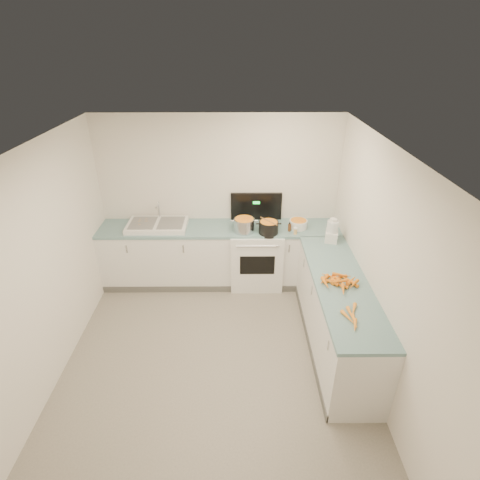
{
  "coord_description": "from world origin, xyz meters",
  "views": [
    {
      "loc": [
        0.27,
        -3.19,
        3.38
      ],
      "look_at": [
        0.3,
        1.1,
        1.05
      ],
      "focal_mm": 28.0,
      "sensor_mm": 36.0,
      "label": 1
    }
  ],
  "objects_px": {
    "sink": "(157,225)",
    "black_pot": "(269,228)",
    "extract_bottle": "(289,228)",
    "steel_pot": "(244,226)",
    "stove": "(256,255)",
    "mixing_bowl": "(298,224)",
    "food_processor": "(332,232)",
    "spice_jar": "(295,231)"
  },
  "relations": [
    {
      "from": "mixing_bowl",
      "to": "extract_bottle",
      "type": "distance_m",
      "value": 0.18
    },
    {
      "from": "stove",
      "to": "spice_jar",
      "type": "relative_size",
      "value": 16.03
    },
    {
      "from": "stove",
      "to": "black_pot",
      "type": "xyz_separation_m",
      "value": [
        0.16,
        -0.18,
        0.54
      ]
    },
    {
      "from": "sink",
      "to": "extract_bottle",
      "type": "bearing_deg",
      "value": -4.03
    },
    {
      "from": "sink",
      "to": "mixing_bowl",
      "type": "distance_m",
      "value": 2.05
    },
    {
      "from": "steel_pot",
      "to": "food_processor",
      "type": "height_order",
      "value": "food_processor"
    },
    {
      "from": "steel_pot",
      "to": "mixing_bowl",
      "type": "xyz_separation_m",
      "value": [
        0.79,
        0.11,
        -0.03
      ]
    },
    {
      "from": "food_processor",
      "to": "black_pot",
      "type": "bearing_deg",
      "value": 163.87
    },
    {
      "from": "stove",
      "to": "steel_pot",
      "type": "relative_size",
      "value": 4.6
    },
    {
      "from": "steel_pot",
      "to": "extract_bottle",
      "type": "height_order",
      "value": "steel_pot"
    },
    {
      "from": "food_processor",
      "to": "steel_pot",
      "type": "bearing_deg",
      "value": 165.86
    },
    {
      "from": "sink",
      "to": "food_processor",
      "type": "relative_size",
      "value": 2.58
    },
    {
      "from": "mixing_bowl",
      "to": "spice_jar",
      "type": "xyz_separation_m",
      "value": [
        -0.07,
        -0.2,
        -0.02
      ]
    },
    {
      "from": "black_pot",
      "to": "mixing_bowl",
      "type": "xyz_separation_m",
      "value": [
        0.44,
        0.16,
        -0.02
      ]
    },
    {
      "from": "black_pot",
      "to": "steel_pot",
      "type": "bearing_deg",
      "value": 170.83
    },
    {
      "from": "sink",
      "to": "extract_bottle",
      "type": "relative_size",
      "value": 7.77
    },
    {
      "from": "steel_pot",
      "to": "black_pot",
      "type": "xyz_separation_m",
      "value": [
        0.34,
        -0.06,
        -0.01
      ]
    },
    {
      "from": "mixing_bowl",
      "to": "spice_jar",
      "type": "bearing_deg",
      "value": -108.59
    },
    {
      "from": "black_pot",
      "to": "food_processor",
      "type": "xyz_separation_m",
      "value": [
        0.83,
        -0.24,
        0.07
      ]
    },
    {
      "from": "steel_pot",
      "to": "black_pot",
      "type": "bearing_deg",
      "value": -9.17
    },
    {
      "from": "steel_pot",
      "to": "extract_bottle",
      "type": "xyz_separation_m",
      "value": [
        0.65,
        0.0,
        -0.03
      ]
    },
    {
      "from": "steel_pot",
      "to": "food_processor",
      "type": "bearing_deg",
      "value": -14.14
    },
    {
      "from": "sink",
      "to": "food_processor",
      "type": "bearing_deg",
      "value": -10.07
    },
    {
      "from": "stove",
      "to": "extract_bottle",
      "type": "relative_size",
      "value": 12.28
    },
    {
      "from": "stove",
      "to": "steel_pot",
      "type": "bearing_deg",
      "value": -147.19
    },
    {
      "from": "mixing_bowl",
      "to": "extract_bottle",
      "type": "height_order",
      "value": "mixing_bowl"
    },
    {
      "from": "stove",
      "to": "extract_bottle",
      "type": "xyz_separation_m",
      "value": [
        0.46,
        -0.12,
        0.52
      ]
    },
    {
      "from": "stove",
      "to": "steel_pot",
      "type": "xyz_separation_m",
      "value": [
        -0.19,
        -0.12,
        0.55
      ]
    },
    {
      "from": "extract_bottle",
      "to": "sink",
      "type": "bearing_deg",
      "value": 175.97
    },
    {
      "from": "black_pot",
      "to": "mixing_bowl",
      "type": "relative_size",
      "value": 1.05
    },
    {
      "from": "steel_pot",
      "to": "mixing_bowl",
      "type": "distance_m",
      "value": 0.79
    },
    {
      "from": "food_processor",
      "to": "spice_jar",
      "type": "bearing_deg",
      "value": 156.0
    },
    {
      "from": "black_pot",
      "to": "mixing_bowl",
      "type": "distance_m",
      "value": 0.47
    },
    {
      "from": "stove",
      "to": "mixing_bowl",
      "type": "distance_m",
      "value": 0.8
    },
    {
      "from": "sink",
      "to": "black_pot",
      "type": "distance_m",
      "value": 1.62
    },
    {
      "from": "stove",
      "to": "steel_pot",
      "type": "height_order",
      "value": "stove"
    },
    {
      "from": "stove",
      "to": "spice_jar",
      "type": "xyz_separation_m",
      "value": [
        0.53,
        -0.21,
        0.51
      ]
    },
    {
      "from": "extract_bottle",
      "to": "steel_pot",
      "type": "bearing_deg",
      "value": -179.82
    },
    {
      "from": "stove",
      "to": "food_processor",
      "type": "xyz_separation_m",
      "value": [
        0.99,
        -0.42,
        0.61
      ]
    },
    {
      "from": "extract_bottle",
      "to": "spice_jar",
      "type": "bearing_deg",
      "value": -52.44
    },
    {
      "from": "stove",
      "to": "mixing_bowl",
      "type": "relative_size",
      "value": 5.21
    },
    {
      "from": "stove",
      "to": "food_processor",
      "type": "relative_size",
      "value": 4.08
    }
  ]
}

